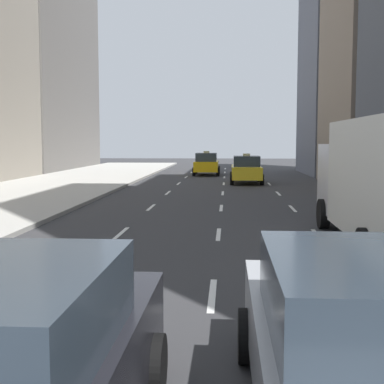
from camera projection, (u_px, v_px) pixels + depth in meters
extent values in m
cube|color=#ADAAA3|center=(44.00, 189.00, 28.71)|extent=(8.00, 66.00, 0.15)
cube|color=white|center=(53.00, 292.00, 9.40)|extent=(0.12, 2.00, 0.01)
cube|color=white|center=(121.00, 233.00, 15.36)|extent=(0.12, 2.00, 0.01)
cube|color=white|center=(151.00, 207.00, 21.31)|extent=(0.12, 2.00, 0.01)
cube|color=white|center=(168.00, 193.00, 27.27)|extent=(0.12, 2.00, 0.01)
cube|color=white|center=(179.00, 183.00, 33.23)|extent=(0.12, 2.00, 0.01)
cube|color=white|center=(186.00, 177.00, 39.19)|extent=(0.12, 2.00, 0.01)
cube|color=white|center=(192.00, 172.00, 45.15)|extent=(0.12, 2.00, 0.01)
cube|color=white|center=(196.00, 169.00, 51.11)|extent=(0.12, 2.00, 0.01)
cube|color=white|center=(212.00, 295.00, 9.21)|extent=(0.12, 2.00, 0.01)
cube|color=white|center=(218.00, 234.00, 15.17)|extent=(0.12, 2.00, 0.01)
cube|color=white|center=(221.00, 208.00, 21.13)|extent=(0.12, 2.00, 0.01)
cube|color=white|center=(223.00, 193.00, 27.09)|extent=(0.12, 2.00, 0.01)
cube|color=white|center=(224.00, 184.00, 33.05)|extent=(0.12, 2.00, 0.01)
cube|color=white|center=(224.00, 177.00, 39.00)|extent=(0.12, 2.00, 0.01)
cube|color=white|center=(225.00, 172.00, 44.96)|extent=(0.12, 2.00, 0.01)
cube|color=white|center=(225.00, 169.00, 50.92)|extent=(0.12, 2.00, 0.01)
cube|color=white|center=(378.00, 298.00, 9.02)|extent=(0.12, 2.00, 0.01)
cube|color=white|center=(318.00, 235.00, 14.98)|extent=(0.12, 2.00, 0.01)
cube|color=white|center=(293.00, 209.00, 20.94)|extent=(0.12, 2.00, 0.01)
cube|color=white|center=(278.00, 194.00, 26.90)|extent=(0.12, 2.00, 0.01)
cube|color=white|center=(269.00, 184.00, 32.86)|extent=(0.12, 2.00, 0.01)
cube|color=white|center=(263.00, 177.00, 38.82)|extent=(0.12, 2.00, 0.01)
cube|color=white|center=(258.00, 173.00, 44.78)|extent=(0.12, 2.00, 0.01)
cube|color=white|center=(255.00, 169.00, 50.74)|extent=(0.12, 2.00, 0.01)
cube|color=slate|center=(41.00, 1.00, 47.94)|extent=(6.00, 17.75, 30.26)
cube|color=slate|center=(345.00, 44.00, 42.03)|extent=(6.00, 10.73, 20.48)
cube|color=yellow|center=(246.00, 172.00, 33.38)|extent=(1.80, 4.40, 0.76)
cube|color=#28333D|center=(246.00, 161.00, 33.05)|extent=(1.58, 2.29, 0.64)
cube|color=#F2E599|center=(247.00, 155.00, 33.02)|extent=(0.44, 0.20, 0.14)
cylinder|color=black|center=(232.00, 177.00, 34.83)|extent=(0.22, 0.66, 0.66)
cylinder|color=black|center=(259.00, 177.00, 34.71)|extent=(0.22, 0.66, 0.66)
cylinder|color=black|center=(232.00, 180.00, 32.13)|extent=(0.22, 0.66, 0.66)
cylinder|color=black|center=(262.00, 180.00, 32.01)|extent=(0.22, 0.66, 0.66)
cube|color=yellow|center=(207.00, 166.00, 41.47)|extent=(1.80, 4.40, 0.76)
cube|color=#28333D|center=(206.00, 157.00, 41.14)|extent=(1.58, 2.29, 0.64)
cube|color=#F2E599|center=(206.00, 152.00, 41.11)|extent=(0.44, 0.20, 0.14)
cylinder|color=black|center=(196.00, 170.00, 42.92)|extent=(0.22, 0.66, 0.66)
cylinder|color=black|center=(218.00, 170.00, 42.80)|extent=(0.22, 0.66, 0.66)
cylinder|color=black|center=(194.00, 172.00, 40.21)|extent=(0.22, 0.66, 0.66)
cylinder|color=black|center=(218.00, 172.00, 40.09)|extent=(0.22, 0.66, 0.66)
cube|color=#9EA0A5|center=(354.00, 359.00, 4.82)|extent=(1.80, 4.74, 0.72)
cube|color=#28333D|center=(364.00, 294.00, 4.47)|extent=(1.58, 2.46, 0.64)
cylinder|color=black|center=(247.00, 336.00, 6.37)|extent=(0.22, 0.66, 0.66)
cylinder|color=black|center=(154.00, 366.00, 5.53)|extent=(0.22, 0.66, 0.66)
cube|color=silver|center=(360.00, 179.00, 16.01)|extent=(2.10, 2.40, 2.10)
cube|color=#28333D|center=(351.00, 167.00, 17.13)|extent=(1.90, 0.10, 0.90)
cylinder|color=black|center=(323.00, 214.00, 16.18)|extent=(0.28, 0.90, 0.90)
cylinder|color=black|center=(365.00, 250.00, 10.83)|extent=(0.28, 0.90, 0.90)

